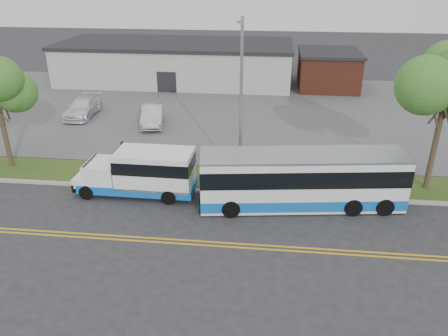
# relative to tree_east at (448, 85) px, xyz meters

# --- Properties ---
(ground) EXTENTS (140.00, 140.00, 0.00)m
(ground) POSITION_rel_tree_east_xyz_m (-14.00, -3.00, -6.20)
(ground) COLOR #28282B
(ground) RESTS_ON ground
(lane_line_north) EXTENTS (70.00, 0.12, 0.01)m
(lane_line_north) POSITION_rel_tree_east_xyz_m (-14.00, -6.85, -6.20)
(lane_line_north) COLOR gold
(lane_line_north) RESTS_ON ground
(lane_line_south) EXTENTS (70.00, 0.12, 0.01)m
(lane_line_south) POSITION_rel_tree_east_xyz_m (-14.00, -7.15, -6.20)
(lane_line_south) COLOR gold
(lane_line_south) RESTS_ON ground
(curb) EXTENTS (80.00, 0.30, 0.15)m
(curb) POSITION_rel_tree_east_xyz_m (-14.00, -1.90, -6.13)
(curb) COLOR #9E9B93
(curb) RESTS_ON ground
(verge) EXTENTS (80.00, 3.30, 0.10)m
(verge) POSITION_rel_tree_east_xyz_m (-14.00, -0.10, -6.15)
(verge) COLOR #2B4517
(verge) RESTS_ON ground
(parking_lot) EXTENTS (80.00, 25.00, 0.10)m
(parking_lot) POSITION_rel_tree_east_xyz_m (-14.00, 14.00, -6.15)
(parking_lot) COLOR #4C4C4F
(parking_lot) RESTS_ON ground
(commercial_building) EXTENTS (25.40, 10.40, 4.35)m
(commercial_building) POSITION_rel_tree_east_xyz_m (-20.00, 24.00, -4.02)
(commercial_building) COLOR #9E9E99
(commercial_building) RESTS_ON ground
(brick_wing) EXTENTS (6.30, 7.30, 3.90)m
(brick_wing) POSITION_rel_tree_east_xyz_m (-3.50, 23.00, -4.24)
(brick_wing) COLOR brown
(brick_wing) RESTS_ON ground
(tree_east) EXTENTS (5.20, 5.20, 8.33)m
(tree_east) POSITION_rel_tree_east_xyz_m (0.00, 0.00, 0.00)
(tree_east) COLOR #35281C
(tree_east) RESTS_ON verge
(streetlight_near) EXTENTS (0.35, 1.53, 9.50)m
(streetlight_near) POSITION_rel_tree_east_xyz_m (-11.00, -0.27, -0.97)
(streetlight_near) COLOR gray
(streetlight_near) RESTS_ON verge
(shuttle_bus) EXTENTS (6.95, 2.40, 2.65)m
(shuttle_bus) POSITION_rel_tree_east_xyz_m (-16.30, -2.41, -4.79)
(shuttle_bus) COLOR #105DB5
(shuttle_bus) RESTS_ON ground
(transit_bus) EXTENTS (11.18, 3.95, 3.04)m
(transit_bus) POSITION_rel_tree_east_xyz_m (-7.49, -2.77, -4.67)
(transit_bus) COLOR silver
(transit_bus) RESTS_ON ground
(pedestrian) EXTENTS (0.65, 0.46, 1.70)m
(pedestrian) POSITION_rel_tree_east_xyz_m (-18.65, 1.00, -5.25)
(pedestrian) COLOR black
(pedestrian) RESTS_ON verge
(parked_car_a) EXTENTS (2.51, 4.94, 1.55)m
(parked_car_a) POSITION_rel_tree_east_xyz_m (-18.88, 9.14, -5.33)
(parked_car_a) COLOR #B5B8BD
(parked_car_a) RESTS_ON parking_lot
(parked_car_b) EXTENTS (2.26, 5.23, 1.50)m
(parked_car_b) POSITION_rel_tree_east_xyz_m (-25.43, 10.67, -5.36)
(parked_car_b) COLOR white
(parked_car_b) RESTS_ON parking_lot
(grocery_bag_left) EXTENTS (0.32, 0.32, 0.32)m
(grocery_bag_left) POSITION_rel_tree_east_xyz_m (-18.95, 0.75, -5.94)
(grocery_bag_left) COLOR white
(grocery_bag_left) RESTS_ON verge
(grocery_bag_right) EXTENTS (0.32, 0.32, 0.32)m
(grocery_bag_right) POSITION_rel_tree_east_xyz_m (-18.35, 1.25, -5.94)
(grocery_bag_right) COLOR white
(grocery_bag_right) RESTS_ON verge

